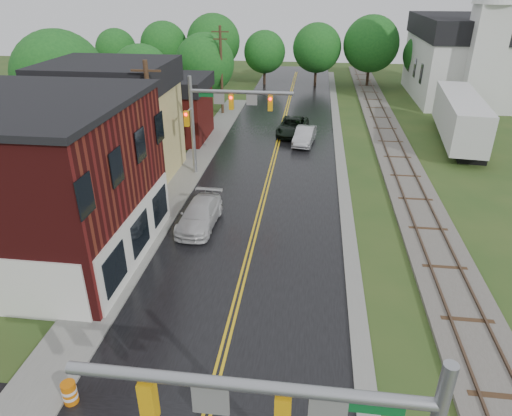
% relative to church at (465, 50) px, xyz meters
% --- Properties ---
extents(main_road, '(10.00, 90.00, 0.02)m').
position_rel_church_xyz_m(main_road, '(-20.00, -23.74, -5.83)').
color(main_road, black).
rests_on(main_road, ground).
extents(curb_right, '(0.80, 70.00, 0.12)m').
position_rel_church_xyz_m(curb_right, '(-14.60, -18.74, -5.83)').
color(curb_right, gray).
rests_on(curb_right, ground).
extents(sidewalk_left, '(2.40, 50.00, 0.12)m').
position_rel_church_xyz_m(sidewalk_left, '(-26.20, -28.74, -5.83)').
color(sidewalk_left, gray).
rests_on(sidewalk_left, ground).
extents(yellow_house, '(8.00, 7.00, 6.40)m').
position_rel_church_xyz_m(yellow_house, '(-31.00, -27.74, -2.63)').
color(yellow_house, tan).
rests_on(yellow_house, ground).
extents(darkred_building, '(7.00, 6.00, 4.40)m').
position_rel_church_xyz_m(darkred_building, '(-30.00, -18.74, -3.63)').
color(darkred_building, '#3F0F0C').
rests_on(darkred_building, ground).
extents(church, '(10.40, 18.40, 20.00)m').
position_rel_church_xyz_m(church, '(0.00, 0.00, 0.00)').
color(church, silver).
rests_on(church, ground).
extents(railroad, '(3.20, 80.00, 0.30)m').
position_rel_church_xyz_m(railroad, '(-10.00, -18.74, -5.73)').
color(railroad, '#59544C').
rests_on(railroad, ground).
extents(traffic_signal_far, '(7.34, 0.43, 7.20)m').
position_rel_church_xyz_m(traffic_signal_far, '(-23.47, -26.74, -0.86)').
color(traffic_signal_far, gray).
rests_on(traffic_signal_far, ground).
extents(utility_pole_b, '(1.80, 0.28, 9.00)m').
position_rel_church_xyz_m(utility_pole_b, '(-26.80, -31.74, -1.11)').
color(utility_pole_b, '#382616').
rests_on(utility_pole_b, ground).
extents(utility_pole_c, '(1.80, 0.28, 9.00)m').
position_rel_church_xyz_m(utility_pole_c, '(-26.80, -9.74, -1.11)').
color(utility_pole_c, '#382616').
rests_on(utility_pole_c, ground).
extents(tree_left_b, '(7.60, 7.60, 9.69)m').
position_rel_church_xyz_m(tree_left_b, '(-37.85, -21.84, -0.12)').
color(tree_left_b, black).
rests_on(tree_left_b, ground).
extents(tree_left_c, '(6.00, 6.00, 7.65)m').
position_rel_church_xyz_m(tree_left_c, '(-33.85, -13.84, -1.32)').
color(tree_left_c, black).
rests_on(tree_left_c, ground).
extents(tree_left_e, '(6.40, 6.40, 8.16)m').
position_rel_church_xyz_m(tree_left_e, '(-28.85, -7.84, -1.02)').
color(tree_left_e, black).
rests_on(tree_left_e, ground).
extents(suv_dark, '(3.08, 5.71, 1.52)m').
position_rel_church_xyz_m(suv_dark, '(-18.85, -16.13, -5.07)').
color(suv_dark, black).
rests_on(suv_dark, ground).
extents(sedan_silver, '(2.12, 4.64, 1.48)m').
position_rel_church_xyz_m(sedan_silver, '(-17.65, -18.81, -5.10)').
color(sedan_silver, '#A7A7AB').
rests_on(sedan_silver, ground).
extents(pickup_white, '(2.18, 5.00, 1.43)m').
position_rel_church_xyz_m(pickup_white, '(-23.32, -34.69, -5.12)').
color(pickup_white, silver).
rests_on(pickup_white, ground).
extents(semi_trailer, '(4.35, 13.55, 4.13)m').
position_rel_church_xyz_m(semi_trailer, '(-4.24, -16.78, -3.40)').
color(semi_trailer, black).
rests_on(semi_trailer, ground).
extents(construction_barrel, '(0.55, 0.55, 0.88)m').
position_rel_church_xyz_m(construction_barrel, '(-24.78, -47.70, -5.39)').
color(construction_barrel, '#CD6509').
rests_on(construction_barrel, ground).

